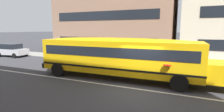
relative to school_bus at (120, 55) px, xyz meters
The scene contains 5 objects.
ground_plane 3.00m from the school_bus, 43.19° to the right, with size 400.00×400.00×0.00m, color #38383D.
sidewalk_far 7.07m from the school_bus, 74.81° to the left, with size 120.00×3.00×0.01m, color gray.
lane_centreline 3.00m from the school_bus, 43.19° to the right, with size 110.00×0.16×0.01m, color silver.
school_bus is the anchor object (origin of this frame).
parked_car_silver_under_tree 16.61m from the school_bus, 166.90° to the left, with size 3.96×2.00×1.64m.
Camera 1 is at (2.31, -9.31, 3.45)m, focal length 27.19 mm.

